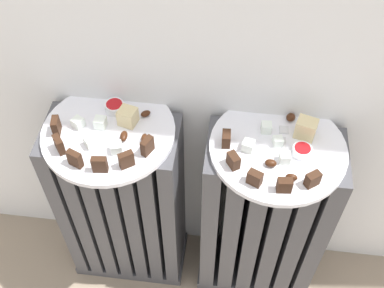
{
  "coord_description": "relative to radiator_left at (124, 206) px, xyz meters",
  "views": [
    {
      "loc": [
        0.08,
        -0.4,
        1.42
      ],
      "look_at": [
        0.0,
        0.28,
        0.59
      ],
      "focal_mm": 44.83,
      "sensor_mm": 36.0,
      "label": 1
    }
  ],
  "objects": [
    {
      "name": "radiator_left",
      "position": [
        0.0,
        0.0,
        0.0
      ],
      "size": [
        0.33,
        0.17,
        0.6
      ],
      "color": "#47474C",
      "rests_on": "ground_plane"
    },
    {
      "name": "marble_cake_slice_left_0",
      "position": [
        0.04,
        0.03,
        0.33
      ],
      "size": [
        0.05,
        0.04,
        0.04
      ],
      "primitive_type": "cube",
      "rotation": [
        0.0,
        0.0,
        -0.26
      ],
      "color": "beige",
      "rests_on": "plate_left"
    },
    {
      "name": "dark_cake_slice_right_1",
      "position": [
        0.28,
        -0.06,
        0.33
      ],
      "size": [
        0.03,
        0.03,
        0.03
      ],
      "primitive_type": "cube",
      "rotation": [
        0.0,
        0.0,
        -0.98
      ],
      "color": "#382114",
      "rests_on": "plate_right"
    },
    {
      "name": "jam_bowl_right",
      "position": [
        0.43,
        -0.01,
        0.33
      ],
      "size": [
        0.04,
        0.04,
        0.02
      ],
      "color": "white",
      "rests_on": "plate_right"
    },
    {
      "name": "medjool_date_right_2",
      "position": [
        0.36,
        -0.05,
        0.32
      ],
      "size": [
        0.03,
        0.02,
        0.02
      ],
      "primitive_type": "ellipsoid",
      "rotation": [
        0.0,
        0.0,
        3.04
      ],
      "color": "#3D1E0F",
      "rests_on": "plate_right"
    },
    {
      "name": "turkish_delight_left_3",
      "position": [
        -0.07,
        0.0,
        0.33
      ],
      "size": [
        0.03,
        0.03,
        0.02
      ],
      "primitive_type": "cube",
      "rotation": [
        0.0,
        0.0,
        1.06
      ],
      "color": "white",
      "rests_on": "plate_left"
    },
    {
      "name": "medjool_date_left_0",
      "position": [
        0.08,
        0.05,
        0.32
      ],
      "size": [
        0.03,
        0.03,
        0.01
      ],
      "primitive_type": "ellipsoid",
      "rotation": [
        0.0,
        0.0,
        0.63
      ],
      "color": "#3D1E0F",
      "rests_on": "plate_left"
    },
    {
      "name": "turkish_delight_right_3",
      "position": [
        0.31,
        -0.02,
        0.33
      ],
      "size": [
        0.03,
        0.03,
        0.02
      ],
      "primitive_type": "cube",
      "rotation": [
        0.0,
        0.0,
        1.32
      ],
      "color": "white",
      "rests_on": "plate_right"
    },
    {
      "name": "medjool_date_left_1",
      "position": [
        0.04,
        -0.02,
        0.32
      ],
      "size": [
        0.02,
        0.03,
        0.01
      ],
      "primitive_type": "ellipsoid",
      "rotation": [
        0.0,
        0.0,
        1.62
      ],
      "color": "#3D1E0F",
      "rests_on": "plate_left"
    },
    {
      "name": "dark_cake_slice_left_1",
      "position": [
        -0.09,
        -0.07,
        0.33
      ],
      "size": [
        0.03,
        0.03,
        0.04
      ],
      "primitive_type": "cube",
      "rotation": [
        0.0,
        0.0,
        -0.9
      ],
      "color": "#382114",
      "rests_on": "plate_left"
    },
    {
      "name": "medjool_date_right_0",
      "position": [
        0.41,
        -0.09,
        0.32
      ],
      "size": [
        0.03,
        0.02,
        0.02
      ],
      "primitive_type": "ellipsoid",
      "rotation": [
        0.0,
        0.0,
        3.03
      ],
      "color": "#3D1E0F",
      "rests_on": "plate_right"
    },
    {
      "name": "medjool_date_right_1",
      "position": [
        0.41,
        0.08,
        0.32
      ],
      "size": [
        0.03,
        0.03,
        0.02
      ],
      "primitive_type": "ellipsoid",
      "rotation": [
        0.0,
        0.0,
        0.91
      ],
      "color": "#3D1E0F",
      "rests_on": "plate_right"
    },
    {
      "name": "turkish_delight_left_2",
      "position": [
        -0.02,
        0.01,
        0.33
      ],
      "size": [
        0.03,
        0.03,
        0.02
      ],
      "primitive_type": "cube",
      "rotation": [
        0.0,
        0.0,
        1.53
      ],
      "color": "white",
      "rests_on": "plate_left"
    },
    {
      "name": "medjool_date_left_2",
      "position": [
        0.09,
        -0.02,
        0.32
      ],
      "size": [
        0.02,
        0.03,
        0.02
      ],
      "primitive_type": "ellipsoid",
      "rotation": [
        0.0,
        0.0,
        1.64
      ],
      "color": "#3D1E0F",
      "rests_on": "plate_left"
    },
    {
      "name": "marble_cake_slice_right_0",
      "position": [
        0.44,
        0.04,
        0.34
      ],
      "size": [
        0.05,
        0.05,
        0.05
      ],
      "primitive_type": "cube",
      "rotation": [
        0.0,
        0.0,
        -0.29
      ],
      "color": "beige",
      "rests_on": "plate_right"
    },
    {
      "name": "dark_cake_slice_right_4",
      "position": [
        0.45,
        -0.09,
        0.33
      ],
      "size": [
        0.03,
        0.03,
        0.03
      ],
      "primitive_type": "cube",
      "rotation": [
        0.0,
        0.0,
        0.63
      ],
      "color": "#382114",
      "rests_on": "plate_right"
    },
    {
      "name": "turkish_delight_left_1",
      "position": [
        -0.03,
        -0.05,
        0.33
      ],
      "size": [
        0.03,
        0.03,
        0.02
      ],
      "primitive_type": "cube",
      "rotation": [
        0.0,
        0.0,
        0.73
      ],
      "color": "white",
      "rests_on": "plate_left"
    },
    {
      "name": "dark_cake_slice_right_3",
      "position": [
        0.39,
        -0.11,
        0.33
      ],
      "size": [
        0.03,
        0.02,
        0.03
      ],
      "primitive_type": "cube",
      "rotation": [
        0.0,
        0.0,
        0.1
      ],
      "color": "#382114",
      "rests_on": "plate_right"
    },
    {
      "name": "plate_right",
      "position": [
        0.38,
        0.0,
        0.31
      ],
      "size": [
        0.3,
        0.3,
        0.01
      ],
      "primitive_type": "cylinder",
      "color": "white",
      "rests_on": "radiator_right"
    },
    {
      "name": "turkish_delight_right_0",
      "position": [
        0.35,
        0.04,
        0.33
      ],
      "size": [
        0.02,
        0.02,
        0.02
      ],
      "primitive_type": "cube",
      "rotation": [
        0.0,
        0.0,
        0.06
      ],
      "color": "white",
      "rests_on": "plate_right"
    },
    {
      "name": "dark_cake_slice_left_0",
      "position": [
        -0.11,
        -0.02,
        0.33
      ],
      "size": [
        0.02,
        0.03,
        0.04
      ],
      "primitive_type": "cube",
      "rotation": [
        0.0,
        0.0,
        -1.4
      ],
      "color": "#382114",
      "rests_on": "plate_left"
    },
    {
      "name": "plate_left",
      "position": [
        0.0,
        0.0,
        0.31
      ],
      "size": [
        0.3,
        0.3,
        0.01
      ],
      "primitive_type": "cylinder",
      "color": "white",
      "rests_on": "radiator_left"
    },
    {
      "name": "dark_cake_slice_left_3",
      "position": [
        0.01,
        -0.11,
        0.33
      ],
      "size": [
        0.03,
        0.02,
        0.04
      ],
      "primitive_type": "cube",
      "rotation": [
        0.0,
        0.0,
        0.1
      ],
      "color": "#382114",
      "rests_on": "plate_left"
    },
    {
      "name": "dark_cake_slice_right_2",
      "position": [
        0.33,
        -0.1,
        0.33
      ],
      "size": [
        0.03,
        0.03,
        0.03
      ],
      "primitive_type": "cube",
      "rotation": [
        0.0,
        0.0,
        -0.44
      ],
      "color": "#382114",
      "rests_on": "plate_right"
    },
    {
      "name": "fork",
      "position": [
        0.39,
        0.02,
        0.32
      ],
      "size": [
        0.02,
        0.1,
        0.0
      ],
      "color": "silver",
      "rests_on": "plate_right"
    },
    {
      "name": "radiator_right",
      "position": [
        0.38,
        0.0,
        0.0
      ],
      "size": [
        0.33,
        0.17,
        0.6
      ],
      "color": "#47474C",
      "rests_on": "ground_plane"
    },
    {
      "name": "jam_bowl_left",
      "position": [
        0.0,
        0.06,
        0.33
      ],
      "size": [
        0.05,
        0.05,
        0.02
      ],
      "color": "white",
      "rests_on": "plate_left"
    },
    {
      "name": "dark_cake_slice_left_5",
      "position": [
        0.1,
        -0.05,
        0.33
      ],
      "size": [
        0.03,
        0.03,
        0.04
      ],
      "primitive_type": "cube",
      "rotation": [
        0.0,
        0.0,
        1.11
      ],
      "color": "#382114",
      "rests_on": "plate_left"
    },
    {
      "name": "dark_cake_slice_right_0",
      "position": [
        0.26,
        -0.01,
        0.33
      ],
      "size": [
        0.02,
        0.03,
        0.03
      ],
      "primitive_type": "cube",
      "rotation": [
        0.0,
        0.0,
        -1.51
      ],
      "color": "#382114",
      "rests_on": "plate_right"
    },
    {
      "name": "dark_cake_slice_left_4",
      "position": [
        0.06,
        -0.09,
        0.33
      ],
      "size": [
        0.03,
        0.03,
        0.04
      ],
      "primitive_type": "cube",
      "rotation": [
        0.0,
        0.0,
        0.6
      ],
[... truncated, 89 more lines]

